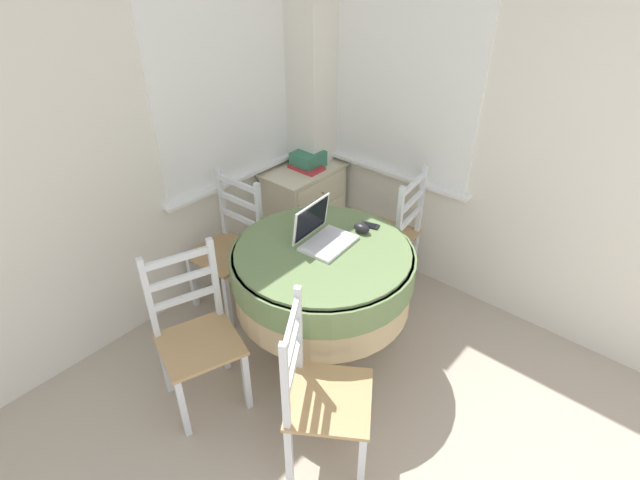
% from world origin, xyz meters
% --- Properties ---
extents(corner_room_shell, '(4.52, 5.10, 2.55)m').
position_xyz_m(corner_room_shell, '(1.35, 2.08, 1.28)').
color(corner_room_shell, white).
rests_on(corner_room_shell, ground_plane).
extents(round_dining_table, '(1.06, 1.06, 0.75)m').
position_xyz_m(round_dining_table, '(1.18, 2.18, 0.58)').
color(round_dining_table, '#4C3D2D').
rests_on(round_dining_table, ground_plane).
extents(laptop, '(0.34, 0.28, 0.24)m').
position_xyz_m(laptop, '(1.23, 2.23, 0.80)').
color(laptop, white).
rests_on(laptop, round_dining_table).
extents(computer_mouse, '(0.07, 0.10, 0.05)m').
position_xyz_m(computer_mouse, '(1.47, 2.13, 0.78)').
color(computer_mouse, black).
rests_on(computer_mouse, round_dining_table).
extents(cell_phone, '(0.08, 0.12, 0.01)m').
position_xyz_m(cell_phone, '(1.56, 2.13, 0.75)').
color(cell_phone, black).
rests_on(cell_phone, round_dining_table).
extents(dining_chair_near_back_window, '(0.41, 0.42, 0.94)m').
position_xyz_m(dining_chair_near_back_window, '(1.12, 2.95, 0.45)').
color(dining_chair_near_back_window, tan).
rests_on(dining_chair_near_back_window, ground_plane).
extents(dining_chair_near_right_window, '(0.46, 0.45, 0.94)m').
position_xyz_m(dining_chair_near_right_window, '(1.96, 2.22, 0.45)').
color(dining_chair_near_right_window, tan).
rests_on(dining_chair_near_right_window, ground_plane).
extents(dining_chair_camera_near, '(0.56, 0.55, 0.94)m').
position_xyz_m(dining_chair_camera_near, '(0.58, 1.69, 0.45)').
color(dining_chair_camera_near, tan).
rests_on(dining_chair_camera_near, ground_plane).
extents(dining_chair_left_flank, '(0.51, 0.50, 0.94)m').
position_xyz_m(dining_chair_left_flank, '(0.45, 2.44, 0.45)').
color(dining_chair_left_flank, tan).
rests_on(dining_chair_left_flank, ground_plane).
extents(corner_cabinet, '(0.62, 0.40, 0.73)m').
position_xyz_m(corner_cabinet, '(1.93, 3.01, 0.36)').
color(corner_cabinet, beige).
rests_on(corner_cabinet, ground_plane).
extents(storage_box, '(0.22, 0.20, 0.12)m').
position_xyz_m(storage_box, '(1.99, 3.02, 0.78)').
color(storage_box, '#387A5B').
rests_on(storage_box, corner_cabinet).
extents(book_on_cabinet, '(0.16, 0.25, 0.02)m').
position_xyz_m(book_on_cabinet, '(1.94, 2.99, 0.74)').
color(book_on_cabinet, '#BC3338').
rests_on(book_on_cabinet, corner_cabinet).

